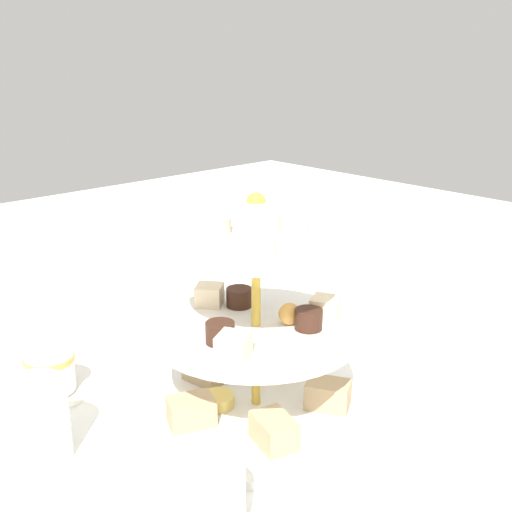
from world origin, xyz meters
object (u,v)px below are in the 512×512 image
object	(u,v)px
water_glass_short_left	(36,422)
water_glass_mid_back	(208,502)
butter_knife_right	(145,325)
teacup_with_saucer	(51,375)
tiered_serving_stand	(256,347)
water_glass_tall_right	(333,288)

from	to	relation	value
water_glass_short_left	water_glass_mid_back	bearing A→B (deg)	103.13
water_glass_short_left	butter_knife_right	xyz separation A→B (m)	(-0.26, -0.20, -0.04)
butter_knife_right	teacup_with_saucer	bearing A→B (deg)	29.73
tiered_serving_stand	water_glass_short_left	world-z (taller)	tiered_serving_stand
water_glass_tall_right	butter_knife_right	distance (m)	0.28
water_glass_mid_back	water_glass_short_left	bearing A→B (deg)	-76.87
water_glass_tall_right	butter_knife_right	bearing A→B (deg)	-48.36
water_glass_tall_right	water_glass_short_left	distance (m)	0.44
tiered_serving_stand	water_glass_mid_back	distance (m)	0.21
water_glass_short_left	water_glass_mid_back	distance (m)	0.21
butter_knife_right	water_glass_mid_back	xyz separation A→B (m)	(0.21, 0.41, 0.04)
tiered_serving_stand	teacup_with_saucer	distance (m)	0.25
teacup_with_saucer	butter_knife_right	distance (m)	0.21
teacup_with_saucer	water_glass_tall_right	bearing A→B (deg)	162.52
teacup_with_saucer	tiered_serving_stand	bearing A→B (deg)	127.86
water_glass_tall_right	butter_knife_right	world-z (taller)	water_glass_tall_right
teacup_with_saucer	water_glass_mid_back	distance (m)	0.32
water_glass_tall_right	butter_knife_right	xyz separation A→B (m)	(0.18, -0.20, -0.07)
teacup_with_saucer	butter_knife_right	size ratio (longest dim) A/B	0.53
water_glass_short_left	teacup_with_saucer	size ratio (longest dim) A/B	0.94
teacup_with_saucer	water_glass_mid_back	bearing A→B (deg)	86.64
tiered_serving_stand	water_glass_mid_back	size ratio (longest dim) A/B	3.18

